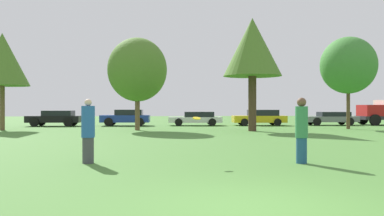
{
  "coord_description": "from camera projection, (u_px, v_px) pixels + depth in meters",
  "views": [
    {
      "loc": [
        -1.56,
        -5.99,
        1.59
      ],
      "look_at": [
        -0.5,
        5.89,
        1.54
      ],
      "focal_mm": 37.13,
      "sensor_mm": 36.0,
      "label": 1
    }
  ],
  "objects": [
    {
      "name": "ground_plane",
      "position": [
        258.0,
        209.0,
        6.11
      ],
      "size": [
        120.0,
        120.0,
        0.0
      ],
      "primitive_type": "plane",
      "color": "#477A33"
    },
    {
      "name": "person_thrower",
      "position": [
        88.0,
        131.0,
        11.09
      ],
      "size": [
        0.37,
        0.37,
        1.8
      ],
      "rotation": [
        0.0,
        0.0,
        -0.09
      ],
      "color": "#3F3F47",
      "rests_on": "ground"
    },
    {
      "name": "person_catcher",
      "position": [
        302.0,
        130.0,
        11.06
      ],
      "size": [
        0.35,
        0.35,
        1.84
      ],
      "rotation": [
        0.0,
        0.0,
        3.05
      ],
      "color": "navy",
      "rests_on": "ground"
    },
    {
      "name": "frisbee",
      "position": [
        197.0,
        118.0,
        10.98
      ],
      "size": [
        0.23,
        0.22,
        0.09
      ],
      "color": "yellow"
    },
    {
      "name": "tree_0",
      "position": [
        2.0,
        60.0,
        26.63
      ],
      "size": [
        3.54,
        3.54,
        6.54
      ],
      "color": "brown",
      "rests_on": "ground"
    },
    {
      "name": "tree_1",
      "position": [
        137.0,
        70.0,
        26.58
      ],
      "size": [
        3.97,
        3.97,
        6.2
      ],
      "color": "brown",
      "rests_on": "ground"
    },
    {
      "name": "tree_2",
      "position": [
        252.0,
        48.0,
        25.68
      ],
      "size": [
        3.78,
        3.78,
        7.34
      ],
      "color": "#473323",
      "rests_on": "ground"
    },
    {
      "name": "tree_3",
      "position": [
        348.0,
        65.0,
        28.1
      ],
      "size": [
        3.89,
        3.89,
        6.53
      ],
      "color": "brown",
      "rests_on": "ground"
    },
    {
      "name": "parked_car_black",
      "position": [
        55.0,
        118.0,
        32.11
      ],
      "size": [
        4.32,
        2.0,
        1.26
      ],
      "rotation": [
        0.0,
        0.0,
        3.09
      ],
      "color": "black",
      "rests_on": "ground"
    },
    {
      "name": "parked_car_blue",
      "position": [
        126.0,
        117.0,
        32.73
      ],
      "size": [
        4.05,
        2.15,
        1.33
      ],
      "rotation": [
        0.0,
        0.0,
        3.09
      ],
      "color": "#1E389E",
      "rests_on": "ground"
    },
    {
      "name": "parked_car_white",
      "position": [
        196.0,
        118.0,
        33.24
      ],
      "size": [
        4.52,
        2.06,
        1.15
      ],
      "rotation": [
        0.0,
        0.0,
        3.09
      ],
      "color": "silver",
      "rests_on": "ground"
    },
    {
      "name": "parked_car_yellow",
      "position": [
        260.0,
        117.0,
        33.4
      ],
      "size": [
        4.49,
        2.07,
        1.32
      ],
      "rotation": [
        0.0,
        0.0,
        3.09
      ],
      "color": "gold",
      "rests_on": "ground"
    },
    {
      "name": "parked_car_grey",
      "position": [
        331.0,
        118.0,
        33.79
      ],
      "size": [
        4.57,
        2.02,
        1.13
      ],
      "rotation": [
        0.0,
        0.0,
        3.09
      ],
      "color": "slate",
      "rests_on": "ground"
    }
  ]
}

